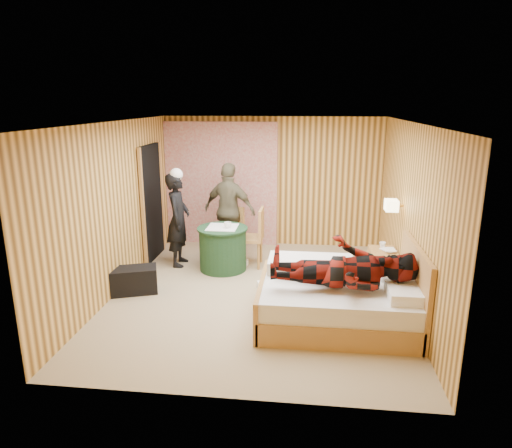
# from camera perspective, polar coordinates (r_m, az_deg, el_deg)

# --- Properties ---
(floor) EXTENTS (4.20, 5.00, 0.01)m
(floor) POSITION_cam_1_polar(r_m,az_deg,el_deg) (6.88, 0.24, -8.68)
(floor) COLOR tan
(floor) RESTS_ON ground
(ceiling) EXTENTS (4.20, 5.00, 0.01)m
(ceiling) POSITION_cam_1_polar(r_m,az_deg,el_deg) (6.30, 0.27, 12.59)
(ceiling) COLOR white
(ceiling) RESTS_ON wall_back
(wall_back) EXTENTS (4.20, 0.02, 2.50)m
(wall_back) POSITION_cam_1_polar(r_m,az_deg,el_deg) (8.92, 2.05, 5.27)
(wall_back) COLOR #F2B95C
(wall_back) RESTS_ON floor
(wall_left) EXTENTS (0.02, 5.00, 2.50)m
(wall_left) POSITION_cam_1_polar(r_m,az_deg,el_deg) (7.02, -17.04, 1.89)
(wall_left) COLOR #F2B95C
(wall_left) RESTS_ON floor
(wall_right) EXTENTS (0.02, 5.00, 2.50)m
(wall_right) POSITION_cam_1_polar(r_m,az_deg,el_deg) (6.59, 18.71, 0.90)
(wall_right) COLOR #F2B95C
(wall_right) RESTS_ON floor
(curtain) EXTENTS (2.20, 0.08, 2.40)m
(curtain) POSITION_cam_1_polar(r_m,az_deg,el_deg) (8.99, -4.38, 4.99)
(curtain) COLOR beige
(curtain) RESTS_ON floor
(doorway) EXTENTS (0.06, 0.90, 2.05)m
(doorway) POSITION_cam_1_polar(r_m,az_deg,el_deg) (8.33, -12.89, 2.60)
(doorway) COLOR black
(doorway) RESTS_ON floor
(wall_lamp) EXTENTS (0.26, 0.24, 0.16)m
(wall_lamp) POSITION_cam_1_polar(r_m,az_deg,el_deg) (6.98, 16.59, 2.26)
(wall_lamp) COLOR gold
(wall_lamp) RESTS_ON wall_right
(bed) EXTENTS (1.98, 1.53, 1.06)m
(bed) POSITION_cam_1_polar(r_m,az_deg,el_deg) (6.07, 10.22, -9.19)
(bed) COLOR tan
(bed) RESTS_ON floor
(nightstand) EXTENTS (0.42, 0.58, 0.56)m
(nightstand) POSITION_cam_1_polar(r_m,az_deg,el_deg) (7.38, 15.50, -5.18)
(nightstand) COLOR tan
(nightstand) RESTS_ON floor
(round_table) EXTENTS (0.85, 0.85, 0.75)m
(round_table) POSITION_cam_1_polar(r_m,az_deg,el_deg) (7.72, -4.17, -3.02)
(round_table) COLOR #204729
(round_table) RESTS_ON floor
(chair_far) EXTENTS (0.55, 0.55, 0.93)m
(chair_far) POSITION_cam_1_polar(r_m,az_deg,el_deg) (8.30, -3.13, -0.54)
(chair_far) COLOR tan
(chair_far) RESTS_ON floor
(chair_near) EXTENTS (0.47, 0.47, 1.02)m
(chair_near) POSITION_cam_1_polar(r_m,az_deg,el_deg) (7.81, -0.21, -1.13)
(chair_near) COLOR tan
(chair_near) RESTS_ON floor
(duffel_bag) EXTENTS (0.77, 0.57, 0.39)m
(duffel_bag) POSITION_cam_1_polar(r_m,az_deg,el_deg) (7.09, -15.04, -6.80)
(duffel_bag) COLOR black
(duffel_bag) RESTS_ON floor
(sneaker_left) EXTENTS (0.25, 0.13, 0.11)m
(sneaker_left) POSITION_cam_1_polar(r_m,az_deg,el_deg) (8.02, -1.86, -4.75)
(sneaker_left) COLOR white
(sneaker_left) RESTS_ON floor
(sneaker_right) EXTENTS (0.28, 0.20, 0.12)m
(sneaker_right) POSITION_cam_1_polar(r_m,az_deg,el_deg) (7.05, 1.23, -7.57)
(sneaker_right) COLOR white
(sneaker_right) RESTS_ON floor
(woman_standing) EXTENTS (0.41, 0.60, 1.62)m
(woman_standing) POSITION_cam_1_polar(r_m,az_deg,el_deg) (7.93, -9.70, 0.53)
(woman_standing) COLOR black
(woman_standing) RESTS_ON floor
(man_at_table) EXTENTS (1.09, 0.73, 1.72)m
(man_at_table) POSITION_cam_1_polar(r_m,az_deg,el_deg) (8.26, -3.32, 1.70)
(man_at_table) COLOR brown
(man_at_table) RESTS_ON floor
(man_on_bed) EXTENTS (0.86, 0.67, 1.77)m
(man_on_bed) POSITION_cam_1_polar(r_m,az_deg,el_deg) (5.62, 10.90, -4.08)
(man_on_bed) COLOR maroon
(man_on_bed) RESTS_ON bed
(book_lower) EXTENTS (0.26, 0.28, 0.02)m
(book_lower) POSITION_cam_1_polar(r_m,az_deg,el_deg) (7.24, 15.71, -3.25)
(book_lower) COLOR white
(book_lower) RESTS_ON nightstand
(book_upper) EXTENTS (0.17, 0.23, 0.02)m
(book_upper) POSITION_cam_1_polar(r_m,az_deg,el_deg) (7.24, 15.72, -3.10)
(book_upper) COLOR white
(book_upper) RESTS_ON nightstand
(cup_nightstand) EXTENTS (0.12, 0.12, 0.09)m
(cup_nightstand) POSITION_cam_1_polar(r_m,az_deg,el_deg) (7.40, 15.52, -2.54)
(cup_nightstand) COLOR white
(cup_nightstand) RESTS_ON nightstand
(cup_table) EXTENTS (0.16, 0.16, 0.10)m
(cup_table) POSITION_cam_1_polar(r_m,az_deg,el_deg) (7.54, -3.55, -0.13)
(cup_table) COLOR white
(cup_table) RESTS_ON round_table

